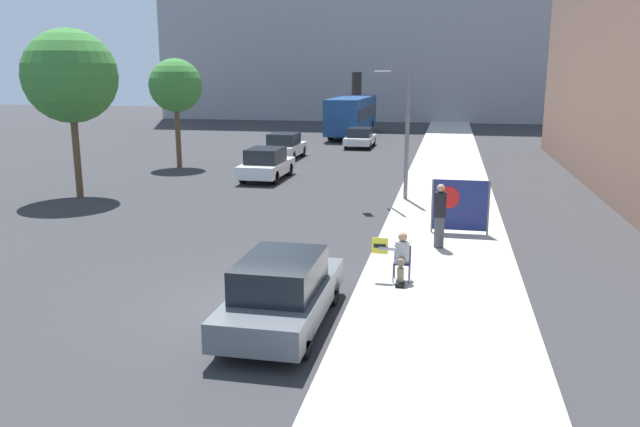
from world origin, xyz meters
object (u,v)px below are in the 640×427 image
at_px(street_tree_near_curb, 70,76).
at_px(car_on_road_midblock, 284,146).
at_px(seated_protester, 401,256).
at_px(traffic_light_pole, 388,110).
at_px(jogger_on_sidewalk, 440,215).
at_px(protest_banner, 460,205).
at_px(city_bus_on_road, 352,114).
at_px(car_on_road_distant, 360,137).
at_px(car_on_road_nearest, 266,164).
at_px(parked_car_curbside, 282,292).
at_px(street_tree_midblock, 176,86).

bearing_deg(street_tree_near_curb, car_on_road_midblock, 68.30).
distance_m(seated_protester, traffic_light_pole, 10.38).
bearing_deg(jogger_on_sidewalk, protest_banner, -83.59).
relative_size(protest_banner, city_bus_on_road, 0.15).
bearing_deg(protest_banner, seated_protester, -105.69).
bearing_deg(car_on_road_midblock, jogger_on_sidewalk, -62.83).
distance_m(protest_banner, car_on_road_distant, 24.41).
bearing_deg(car_on_road_nearest, jogger_on_sidewalk, -52.67).
xyz_separation_m(protest_banner, car_on_road_distant, (-6.47, 23.53, -0.33)).
height_order(protest_banner, city_bus_on_road, city_bus_on_road).
relative_size(seated_protester, jogger_on_sidewalk, 0.65).
xyz_separation_m(jogger_on_sidewalk, car_on_road_nearest, (-8.39, 11.00, -0.31)).
bearing_deg(protest_banner, jogger_on_sidewalk, -108.03).
height_order(seated_protester, protest_banner, protest_banner).
bearing_deg(parked_car_curbside, street_tree_near_curb, 135.83).
distance_m(traffic_light_pole, parked_car_curbside, 13.15).
distance_m(car_on_road_distant, city_bus_on_road, 8.31).
bearing_deg(parked_car_curbside, traffic_light_pole, 86.57).
height_order(car_on_road_midblock, city_bus_on_road, city_bus_on_road).
relative_size(parked_car_curbside, car_on_road_nearest, 1.03).
xyz_separation_m(city_bus_on_road, street_tree_midblock, (-6.57, -19.20, 2.54)).
bearing_deg(protest_banner, street_tree_midblock, 140.25).
xyz_separation_m(traffic_light_pole, street_tree_midblock, (-12.10, 7.47, 0.74)).
xyz_separation_m(seated_protester, street_tree_midblock, (-13.46, 17.36, 3.60)).
height_order(traffic_light_pole, street_tree_near_curb, street_tree_near_curb).
bearing_deg(car_on_road_nearest, car_on_road_distant, 80.08).
height_order(traffic_light_pole, car_on_road_nearest, traffic_light_pole).
xyz_separation_m(seated_protester, traffic_light_pole, (-1.36, 9.89, 2.86)).
height_order(car_on_road_nearest, car_on_road_midblock, car_on_road_midblock).
relative_size(city_bus_on_road, street_tree_midblock, 2.02).
bearing_deg(car_on_road_distant, jogger_on_sidewalk, -76.88).
relative_size(jogger_on_sidewalk, car_on_road_distant, 0.44).
height_order(car_on_road_distant, street_tree_midblock, street_tree_midblock).
bearing_deg(traffic_light_pole, street_tree_midblock, 148.30).
xyz_separation_m(parked_car_curbside, car_on_road_nearest, (-5.43, 17.16, 0.02)).
relative_size(protest_banner, car_on_road_nearest, 0.42).
relative_size(car_on_road_nearest, car_on_road_distant, 1.02).
xyz_separation_m(car_on_road_distant, street_tree_midblock, (-8.40, -11.17, 3.67)).
bearing_deg(traffic_light_pole, car_on_road_distant, 101.23).
height_order(seated_protester, city_bus_on_road, city_bus_on_road).
relative_size(parked_car_curbside, city_bus_on_road, 0.37).
xyz_separation_m(seated_protester, jogger_on_sidewalk, (0.83, 3.24, 0.31)).
relative_size(traffic_light_pole, car_on_road_distant, 1.27).
bearing_deg(city_bus_on_road, car_on_road_nearest, -91.72).
distance_m(protest_banner, city_bus_on_road, 32.64).
distance_m(parked_car_curbside, car_on_road_nearest, 18.00).
bearing_deg(car_on_road_distant, traffic_light_pole, -78.77).
xyz_separation_m(jogger_on_sidewalk, street_tree_near_curb, (-14.74, 5.29, 3.81)).
xyz_separation_m(jogger_on_sidewalk, protest_banner, (0.57, 1.76, -0.05)).
bearing_deg(car_on_road_midblock, street_tree_near_curb, -111.70).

